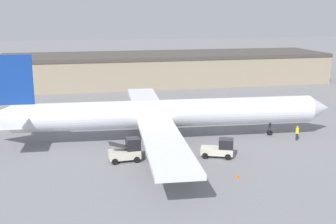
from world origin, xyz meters
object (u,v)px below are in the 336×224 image
(belt_loader_truck, at_px, (127,151))
(safety_cone_near, at_px, (237,176))
(baggage_tug, at_px, (220,149))
(airplane, at_px, (160,114))
(ground_crew_worker, at_px, (297,133))

(belt_loader_truck, xyz_separation_m, safety_cone_near, (9.79, -7.11, -0.88))
(baggage_tug, relative_size, belt_loader_truck, 1.13)
(baggage_tug, height_order, belt_loader_truck, belt_loader_truck)
(airplane, bearing_deg, safety_cone_near, -66.83)
(baggage_tug, bearing_deg, belt_loader_truck, -163.23)
(ground_crew_worker, bearing_deg, safety_cone_near, 156.33)
(belt_loader_truck, relative_size, safety_cone_near, 6.23)
(safety_cone_near, bearing_deg, belt_loader_truck, 144.00)
(safety_cone_near, bearing_deg, airplane, 109.34)
(baggage_tug, distance_m, safety_cone_near, 6.27)
(airplane, bearing_deg, baggage_tug, -51.83)
(ground_crew_worker, distance_m, belt_loader_truck, 21.86)
(belt_loader_truck, height_order, safety_cone_near, belt_loader_truck)
(ground_crew_worker, distance_m, baggage_tug, 12.14)
(airplane, xyz_separation_m, safety_cone_near, (4.88, -13.91, -3.02))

